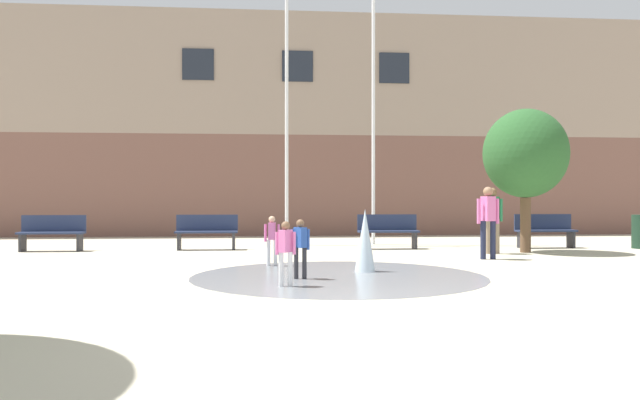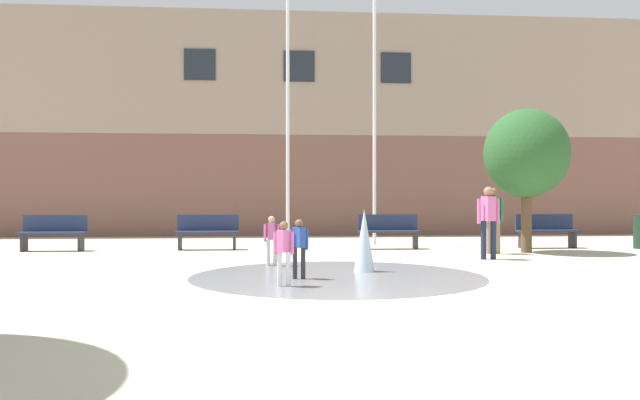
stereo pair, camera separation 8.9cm
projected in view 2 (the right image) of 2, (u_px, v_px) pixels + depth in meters
The scene contains 15 objects.
ground_plane at pixel (371, 325), 6.55m from camera, with size 100.00×100.00×0.00m, color #BCB299.
library_building at pixel (296, 132), 25.22m from camera, with size 36.00×6.05×8.05m.
splash_fountain at pixel (350, 259), 10.94m from camera, with size 5.03×5.03×1.14m.
park_bench_far_left at pixel (54, 232), 15.82m from camera, with size 1.60×0.44×0.91m.
park_bench_left_of_flagpoles at pixel (208, 231), 16.25m from camera, with size 1.60×0.44×0.91m.
park_bench_near_trashcan at pixel (389, 231), 16.50m from camera, with size 1.60×0.44×0.91m.
park_bench_far_right at pixel (546, 230), 16.82m from camera, with size 1.60×0.44×0.91m.
child_with_pink_shirt at pixel (299, 244), 10.27m from camera, with size 0.31×0.24×0.99m.
child_running at pixel (272, 237), 12.27m from camera, with size 0.31×0.23×0.99m.
adult_near_bench at pixel (488, 217), 13.62m from camera, with size 0.50×0.36×1.59m.
child_in_fountain at pixel (284, 248), 9.39m from camera, with size 0.31×0.24×0.99m.
adult_watching at pixel (493, 215), 15.00m from camera, with size 0.50×0.38×1.59m.
flagpole_left at pixel (289, 81), 17.92m from camera, with size 0.80×0.10×8.91m.
flagpole_right at pixel (375, 90), 18.12m from camera, with size 0.80×0.10×8.49m.
street_tree_near_building at pixel (526, 154), 15.34m from camera, with size 2.06×2.06×3.55m.
Camera 2 is at (-1.07, -6.48, 1.32)m, focal length 35.00 mm.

